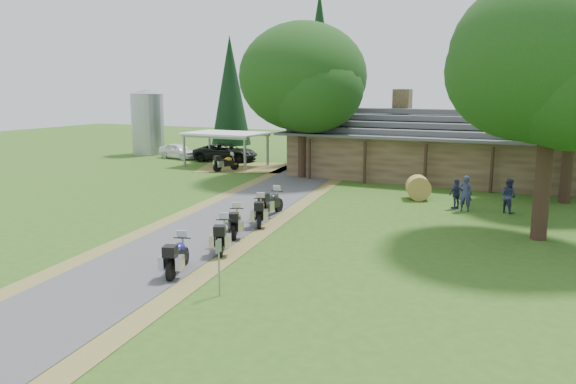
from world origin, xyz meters
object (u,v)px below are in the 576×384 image
at_px(motorcycle_row_d, 260,210).
at_px(hay_bale, 418,188).
at_px(carport, 226,149).
at_px(motorcycle_row_c, 236,221).
at_px(motorcycle_row_e, 271,202).
at_px(car_dark_suv, 226,148).
at_px(car_white_sedan, 179,149).
at_px(motorcycle_row_b, 222,234).
at_px(lodge, 439,143).
at_px(silo, 148,122).
at_px(motorcycle_row_a, 178,254).
at_px(motorcycle_carport_a, 226,162).

height_order(motorcycle_row_d, hay_bale, motorcycle_row_d).
distance_m(carport, motorcycle_row_c, 22.00).
bearing_deg(motorcycle_row_e, car_dark_suv, 37.92).
height_order(car_white_sedan, hay_bale, car_white_sedan).
bearing_deg(motorcycle_row_b, carport, 6.29).
xyz_separation_m(lodge, car_white_sedan, (-23.21, 1.09, -1.58)).
xyz_separation_m(silo, carport, (11.17, -4.02, -1.73)).
xyz_separation_m(carport, motorcycle_row_b, (12.58, -20.76, -0.67)).
xyz_separation_m(lodge, motorcycle_row_c, (-4.88, -19.84, -1.78)).
xyz_separation_m(car_dark_suv, motorcycle_row_b, (14.28, -23.45, -0.45)).
relative_size(silo, car_dark_suv, 1.03).
height_order(car_white_sedan, motorcycle_row_d, car_white_sedan).
relative_size(lodge, motorcycle_row_d, 10.46).
bearing_deg(motorcycle_row_c, motorcycle_row_e, -20.07).
distance_m(lodge, silo, 28.04).
distance_m(silo, hay_bale, 30.53).
bearing_deg(motorcycle_row_b, car_white_sedan, 14.52).
xyz_separation_m(motorcycle_row_a, motorcycle_row_e, (-1.11, 9.28, 0.03)).
bearing_deg(motorcycle_row_e, lodge, -18.20).
bearing_deg(car_dark_suv, motorcycle_row_e, -152.77).
relative_size(motorcycle_row_c, motorcycle_carport_a, 0.97).
relative_size(carport, car_dark_suv, 1.05).
bearing_deg(car_dark_suv, silo, 71.60).
xyz_separation_m(lodge, silo, (-27.90, 2.70, 0.65)).
bearing_deg(silo, car_white_sedan, -18.94).
xyz_separation_m(car_dark_suv, motorcycle_row_c, (13.55, -21.21, -0.48)).
xyz_separation_m(motorcycle_row_d, hay_bale, (5.33, 9.23, -0.02)).
distance_m(motorcycle_row_c, motorcycle_row_e, 4.14).
bearing_deg(hay_bale, lodge, 93.07).
relative_size(motorcycle_row_a, hay_bale, 1.48).
height_order(carport, car_white_sedan, carport).
bearing_deg(car_white_sedan, motorcycle_row_a, -130.70).
distance_m(car_white_sedan, motorcycle_row_c, 27.82).
relative_size(motorcycle_row_a, motorcycle_row_b, 0.98).
bearing_deg(motorcycle_carport_a, hay_bale, -83.31).
distance_m(lodge, motorcycle_row_d, 18.35).
height_order(carport, motorcycle_carport_a, carport).
relative_size(motorcycle_row_d, hay_bale, 1.51).
distance_m(silo, motorcycle_row_a, 36.57).
xyz_separation_m(motorcycle_row_d, motorcycle_carport_a, (-10.46, 13.97, -0.00)).
distance_m(silo, motorcycle_row_d, 30.79).
bearing_deg(car_white_sedan, lodge, -79.57).
height_order(motorcycle_row_b, motorcycle_carport_a, motorcycle_row_b).
distance_m(motorcycle_row_d, motorcycle_row_e, 1.93).
distance_m(silo, motorcycle_row_c, 32.31).
bearing_deg(hay_bale, car_white_sedan, 158.20).
bearing_deg(motorcycle_row_d, motorcycle_row_b, 164.27).
bearing_deg(motorcycle_row_e, motorcycle_row_d, -168.65).
relative_size(lodge, car_dark_suv, 3.56).
relative_size(car_dark_suv, hay_bale, 4.45).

